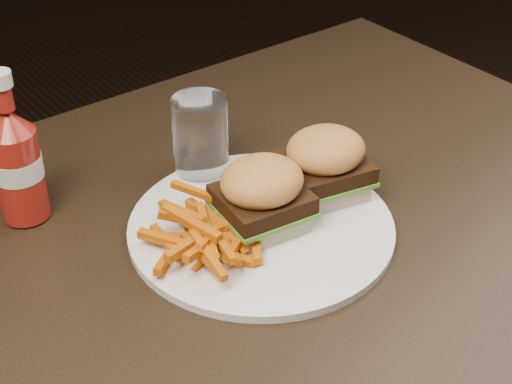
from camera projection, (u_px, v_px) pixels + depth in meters
dining_table at (225, 257)px, 0.92m from camera, size 1.20×0.80×0.04m
plate at (261, 227)px, 0.92m from camera, size 0.31×0.31×0.01m
sandwich_half_a at (262, 217)px, 0.91m from camera, size 0.10×0.09×0.02m
sandwich_half_b at (324, 185)px, 0.97m from camera, size 0.10×0.10×0.02m
fries_pile at (211, 226)px, 0.88m from camera, size 0.16×0.16×0.05m
ketchup_bottle at (19, 174)px, 0.92m from camera, size 0.07×0.07×0.11m
tumbler at (201, 139)px, 0.99m from camera, size 0.07×0.07×0.11m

